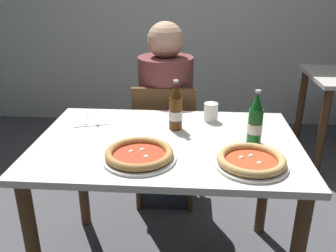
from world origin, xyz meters
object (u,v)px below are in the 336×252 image
(chair_behind_table, at_px, (165,138))
(napkin_with_cutlery, at_px, (90,119))
(dining_table_main, at_px, (167,162))
(pizza_margherita_near, at_px, (139,155))
(paper_cup, at_px, (211,112))
(beer_bottle_left, at_px, (255,121))
(diner_seated, at_px, (166,121))
(beer_bottle_center, at_px, (176,109))
(pizza_marinara_far, at_px, (251,161))

(chair_behind_table, xyz_separation_m, napkin_with_cutlery, (-0.36, -0.38, 0.27))
(dining_table_main, distance_m, napkin_with_cutlery, 0.49)
(pizza_margherita_near, xyz_separation_m, paper_cup, (0.31, 0.46, 0.03))
(beer_bottle_left, height_order, paper_cup, beer_bottle_left)
(diner_seated, height_order, beer_bottle_center, diner_seated)
(dining_table_main, height_order, pizza_marinara_far, pizza_marinara_far)
(dining_table_main, bearing_deg, pizza_margherita_near, -117.11)
(diner_seated, bearing_deg, napkin_with_cutlery, -129.90)
(dining_table_main, height_order, paper_cup, paper_cup)
(diner_seated, distance_m, pizza_marinara_far, 0.98)
(pizza_margherita_near, bearing_deg, chair_behind_table, 86.97)
(chair_behind_table, xyz_separation_m, paper_cup, (0.27, -0.35, 0.32))
(pizza_marinara_far, height_order, beer_bottle_left, beer_bottle_left)
(diner_seated, height_order, paper_cup, diner_seated)
(diner_seated, bearing_deg, chair_behind_table, -89.55)
(pizza_marinara_far, relative_size, paper_cup, 3.06)
(chair_behind_table, relative_size, diner_seated, 0.70)
(diner_seated, distance_m, beer_bottle_left, 0.84)
(pizza_marinara_far, distance_m, beer_bottle_left, 0.24)
(chair_behind_table, height_order, paper_cup, chair_behind_table)
(paper_cup, bearing_deg, napkin_with_cutlery, -176.79)
(pizza_marinara_far, height_order, napkin_with_cutlery, pizza_marinara_far)
(chair_behind_table, bearing_deg, napkin_with_cutlery, 46.24)
(pizza_margherita_near, distance_m, napkin_with_cutlery, 0.53)
(napkin_with_cutlery, distance_m, paper_cup, 0.63)
(dining_table_main, xyz_separation_m, pizza_marinara_far, (0.35, -0.22, 0.14))
(chair_behind_table, xyz_separation_m, beer_bottle_left, (0.45, -0.60, 0.37))
(dining_table_main, distance_m, pizza_margherita_near, 0.26)
(chair_behind_table, distance_m, beer_bottle_left, 0.84)
(diner_seated, bearing_deg, beer_bottle_left, -55.65)
(pizza_margherita_near, relative_size, beer_bottle_center, 1.23)
(napkin_with_cutlery, bearing_deg, diner_seated, 50.10)
(paper_cup, bearing_deg, diner_seated, 123.67)
(beer_bottle_left, xyz_separation_m, paper_cup, (-0.18, 0.26, -0.06))
(beer_bottle_center, bearing_deg, pizza_margherita_near, -111.39)
(diner_seated, bearing_deg, beer_bottle_center, -80.30)
(chair_behind_table, height_order, diner_seated, diner_seated)
(pizza_margherita_near, relative_size, beer_bottle_left, 1.23)
(dining_table_main, relative_size, diner_seated, 0.99)
(chair_behind_table, xyz_separation_m, pizza_margherita_near, (-0.04, -0.81, 0.29))
(chair_behind_table, relative_size, pizza_margherita_near, 2.81)
(pizza_margherita_near, xyz_separation_m, pizza_marinara_far, (0.45, -0.02, 0.00))
(chair_behind_table, height_order, beer_bottle_center, beer_bottle_center)
(beer_bottle_center, xyz_separation_m, paper_cup, (0.18, 0.12, -0.06))
(diner_seated, bearing_deg, pizza_marinara_far, -65.21)
(beer_bottle_left, bearing_deg, pizza_marinara_far, -100.80)
(dining_table_main, distance_m, chair_behind_table, 0.63)
(diner_seated, distance_m, pizza_margherita_near, 0.88)
(beer_bottle_center, bearing_deg, pizza_marinara_far, -48.44)
(dining_table_main, xyz_separation_m, diner_seated, (-0.06, 0.66, -0.05))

